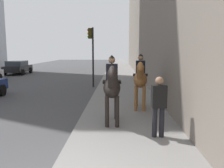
{
  "coord_description": "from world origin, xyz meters",
  "views": [
    {
      "loc": [
        -3.85,
        -1.35,
        2.53
      ],
      "look_at": [
        4.0,
        -1.17,
        1.4
      ],
      "focal_mm": 37.59,
      "sensor_mm": 36.0,
      "label": 1
    }
  ],
  "objects_px": {
    "pedestrian_greeting": "(159,103)",
    "traffic_light_near_curb": "(92,48)",
    "car_near_lane": "(18,67)",
    "mounted_horse_near": "(112,86)",
    "mounted_horse_far": "(140,79)"
  },
  "relations": [
    {
      "from": "pedestrian_greeting",
      "to": "traffic_light_near_curb",
      "type": "height_order",
      "value": "traffic_light_near_curb"
    },
    {
      "from": "pedestrian_greeting",
      "to": "car_near_lane",
      "type": "height_order",
      "value": "pedestrian_greeting"
    },
    {
      "from": "pedestrian_greeting",
      "to": "car_near_lane",
      "type": "bearing_deg",
      "value": 29.45
    },
    {
      "from": "mounted_horse_near",
      "to": "pedestrian_greeting",
      "type": "bearing_deg",
      "value": 45.75
    },
    {
      "from": "mounted_horse_near",
      "to": "car_near_lane",
      "type": "xyz_separation_m",
      "value": [
        17.08,
        10.42,
        -0.6
      ]
    },
    {
      "from": "mounted_horse_near",
      "to": "pedestrian_greeting",
      "type": "height_order",
      "value": "mounted_horse_near"
    },
    {
      "from": "mounted_horse_near",
      "to": "traffic_light_near_curb",
      "type": "distance_m",
      "value": 8.8
    },
    {
      "from": "mounted_horse_near",
      "to": "traffic_light_near_curb",
      "type": "relative_size",
      "value": 0.56
    },
    {
      "from": "mounted_horse_near",
      "to": "pedestrian_greeting",
      "type": "relative_size",
      "value": 1.33
    },
    {
      "from": "traffic_light_near_curb",
      "to": "mounted_horse_far",
      "type": "bearing_deg",
      "value": -157.45
    },
    {
      "from": "car_near_lane",
      "to": "traffic_light_near_curb",
      "type": "xyz_separation_m",
      "value": [
        -8.54,
        -8.84,
        1.95
      ]
    },
    {
      "from": "pedestrian_greeting",
      "to": "traffic_light_near_curb",
      "type": "bearing_deg",
      "value": 13.35
    },
    {
      "from": "mounted_horse_near",
      "to": "pedestrian_greeting",
      "type": "xyz_separation_m",
      "value": [
        -1.19,
        -1.32,
        -0.27
      ]
    },
    {
      "from": "mounted_horse_far",
      "to": "car_near_lane",
      "type": "relative_size",
      "value": 0.59
    },
    {
      "from": "car_near_lane",
      "to": "traffic_light_near_curb",
      "type": "relative_size",
      "value": 0.95
    }
  ]
}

